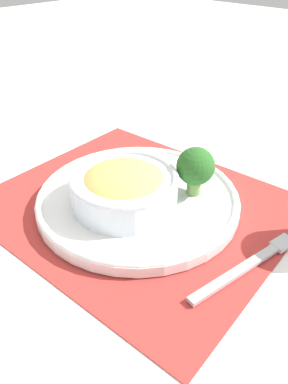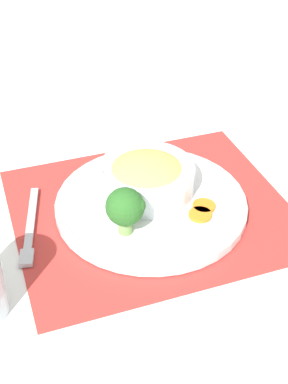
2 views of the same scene
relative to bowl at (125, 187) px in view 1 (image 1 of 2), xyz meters
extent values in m
plane|color=white|center=(0.00, 0.03, -0.05)|extent=(4.00, 4.00, 0.00)
cube|color=#B2332D|center=(0.00, 0.03, -0.05)|extent=(0.46, 0.41, 0.00)
cylinder|color=white|center=(0.00, 0.03, -0.04)|extent=(0.31, 0.31, 0.02)
torus|color=white|center=(0.00, 0.03, -0.03)|extent=(0.31, 0.31, 0.01)
cylinder|color=silver|center=(0.00, 0.00, -0.01)|extent=(0.16, 0.16, 0.05)
torus|color=silver|center=(0.00, 0.00, 0.02)|extent=(0.16, 0.16, 0.01)
ellipsoid|color=#E0B75B|center=(0.00, 0.00, 0.00)|extent=(0.13, 0.13, 0.05)
cylinder|color=#759E51|center=(0.06, 0.09, -0.02)|extent=(0.02, 0.02, 0.03)
sphere|color=#286023|center=(0.06, 0.09, 0.02)|extent=(0.06, 0.06, 0.06)
sphere|color=#286023|center=(0.04, 0.10, 0.02)|extent=(0.03, 0.03, 0.03)
sphere|color=#286023|center=(0.07, 0.09, 0.02)|extent=(0.02, 0.02, 0.02)
cylinder|color=orange|center=(-0.06, 0.09, -0.03)|extent=(0.04, 0.04, 0.01)
cylinder|color=orange|center=(-0.08, 0.07, -0.03)|extent=(0.04, 0.04, 0.01)
cube|color=#B7B7BC|center=(0.19, 0.02, -0.04)|extent=(0.04, 0.18, 0.01)
cube|color=#B7B7BC|center=(0.20, 0.09, -0.04)|extent=(0.03, 0.04, 0.01)
camera|label=1|loc=(0.33, -0.31, 0.30)|focal=35.00mm
camera|label=2|loc=(0.19, 0.68, 0.50)|focal=50.00mm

